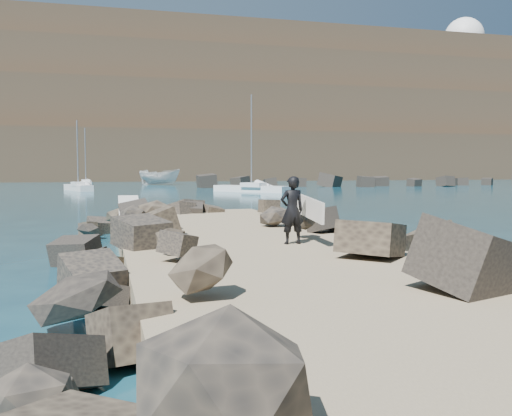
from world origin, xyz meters
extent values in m
plane|color=#0F384C|center=(0.00, 0.00, 0.00)|extent=(800.00, 800.00, 0.00)
cube|color=#8C7759|center=(0.00, -2.00, 0.30)|extent=(6.00, 26.00, 0.60)
cube|color=black|center=(-2.90, -1.50, 0.50)|extent=(2.60, 22.00, 1.00)
cube|color=black|center=(2.90, -1.50, 0.50)|extent=(2.60, 22.00, 1.00)
cube|color=black|center=(35.00, 55.00, 0.60)|extent=(52.00, 4.00, 1.20)
cube|color=#2D4919|center=(10.00, 160.00, 16.00)|extent=(360.00, 140.00, 32.00)
cube|color=white|center=(-2.61, 5.10, 1.04)|extent=(0.71, 2.68, 0.09)
imported|color=silver|center=(4.58, 70.99, 1.16)|extent=(6.36, 3.60, 2.32)
imported|color=black|center=(0.96, -0.76, 1.41)|extent=(0.62, 0.42, 1.63)
cube|color=white|center=(1.41, -0.76, 1.46)|extent=(0.15, 2.02, 0.63)
cylinder|color=white|center=(113.19, 154.46, 35.73)|extent=(8.53, 8.53, 7.46)
sphere|color=white|center=(113.19, 154.46, 45.86)|extent=(12.80, 12.80, 12.80)
cube|color=white|center=(35.68, 93.96, 0.25)|extent=(1.45, 5.77, 0.80)
cylinder|color=gray|center=(35.68, 93.96, 3.75)|extent=(0.12, 0.12, 6.31)
cube|color=white|center=(35.68, 93.28, 0.75)|extent=(0.97, 1.63, 0.44)
cube|color=white|center=(-5.64, 63.64, 0.25)|extent=(1.58, 6.42, 0.80)
cylinder|color=gray|center=(-5.64, 63.64, 4.11)|extent=(0.12, 0.12, 7.02)
cube|color=white|center=(-5.64, 62.88, 0.75)|extent=(1.07, 1.82, 0.44)
cube|color=white|center=(-6.05, 50.40, 0.25)|extent=(3.31, 6.42, 0.80)
cylinder|color=gray|center=(-6.05, 50.40, 4.07)|extent=(0.12, 0.12, 6.94)
cube|color=white|center=(-6.05, 49.68, 0.75)|extent=(1.52, 2.00, 0.44)
cube|color=white|center=(11.14, 42.44, 0.25)|extent=(6.89, 7.54, 0.80)
cylinder|color=gray|center=(11.14, 42.44, 5.21)|extent=(0.12, 0.12, 9.22)
cube|color=white|center=(11.14, 41.68, 0.75)|extent=(2.55, 2.65, 0.44)
cube|color=white|center=(0.00, 165.00, 33.75)|extent=(8.00, 6.00, 3.50)
cube|color=white|center=(35.00, 148.00, 34.00)|extent=(12.00, 7.00, 4.00)
cube|color=white|center=(70.00, 160.00, 33.50)|extent=(6.00, 6.00, 3.00)
cube|color=white|center=(90.00, 140.00, 34.50)|extent=(5.00, 5.00, 5.00)
camera|label=1|loc=(-3.39, -13.68, 2.42)|focal=40.00mm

